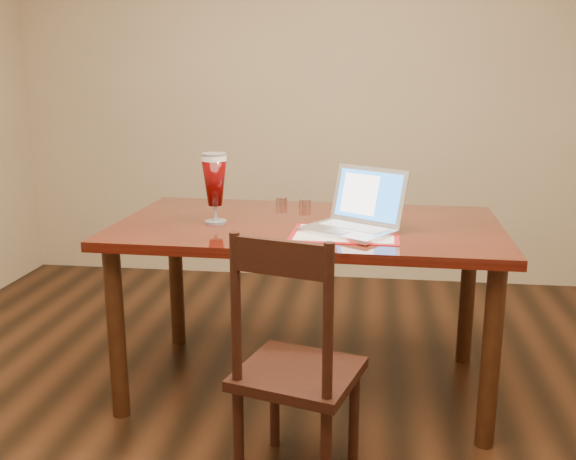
# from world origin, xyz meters

# --- Properties ---
(dining_table) EXTENTS (1.74, 1.01, 1.12)m
(dining_table) POSITION_xyz_m (0.02, 0.77, 0.72)
(dining_table) COLOR #4F140A
(dining_table) RESTS_ON ground
(dining_chair) EXTENTS (0.50, 0.48, 0.96)m
(dining_chair) POSITION_xyz_m (0.06, 0.02, 0.45)
(dining_chair) COLOR black
(dining_chair) RESTS_ON ground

